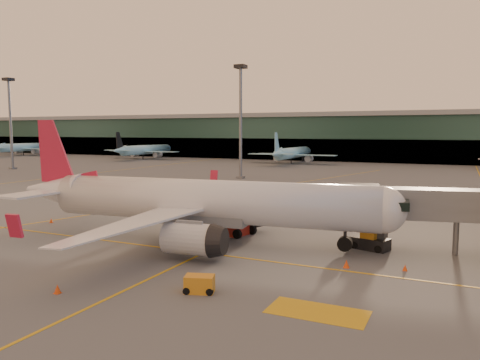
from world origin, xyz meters
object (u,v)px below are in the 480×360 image
at_px(catering_truck, 229,208).
at_px(pushback_tug, 370,242).
at_px(main_airplane, 196,203).
at_px(gpu_cart, 199,284).

height_order(catering_truck, pushback_tug, catering_truck).
relative_size(main_airplane, catering_truck, 6.03).
relative_size(gpu_cart, pushback_tug, 0.62).
height_order(main_airplane, catering_truck, main_airplane).
xyz_separation_m(gpu_cart, pushback_tug, (8.38, 16.81, 0.12)).
height_order(main_airplane, gpu_cart, main_airplane).
bearing_deg(pushback_tug, main_airplane, -148.23).
xyz_separation_m(main_airplane, catering_truck, (1.22, 4.64, -1.19)).
bearing_deg(catering_truck, gpu_cart, -57.04).
xyz_separation_m(main_airplane, gpu_cart, (7.57, -12.44, -3.34)).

